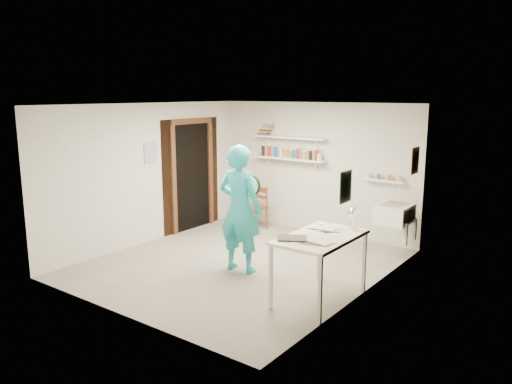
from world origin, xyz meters
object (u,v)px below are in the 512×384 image
Objects in this scene: wall_clock at (250,185)px; wooden_chair at (254,207)px; desk_lamp at (354,213)px; belfast_sink at (395,214)px; man at (240,209)px; work_table at (320,268)px.

wall_clock reaches higher than wooden_chair.
wall_clock is at bearing -44.25° from wooden_chair.
desk_lamp is (1.64, 0.04, -0.18)m from wall_clock.
wooden_chair is (-2.75, 0.01, -0.27)m from belfast_sink.
man is 2.18× the size of wooden_chair.
man is 0.38m from wall_clock.
wooden_chair is at bearing 119.40° from wall_clock.
man reaches higher than belfast_sink.
man reaches higher than work_table.
work_table is (-0.11, -2.19, -0.28)m from belfast_sink.
man reaches higher than desk_lamp.
belfast_sink is at bearing 42.71° from wall_clock.
man is at bearing -171.12° from desk_lamp.
belfast_sink is 3.83× the size of desk_lamp.
desk_lamp is at bearing -86.71° from belfast_sink.
wall_clock is 1.72m from work_table.
work_table is 0.84m from desk_lamp.
wooden_chair is at bearing 149.29° from desk_lamp.
desk_lamp is (1.66, 0.26, 0.13)m from man.
man is 11.87× the size of desk_lamp.
wooden_chair reaches higher than work_table.
work_table is at bearing -23.28° from wall_clock.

